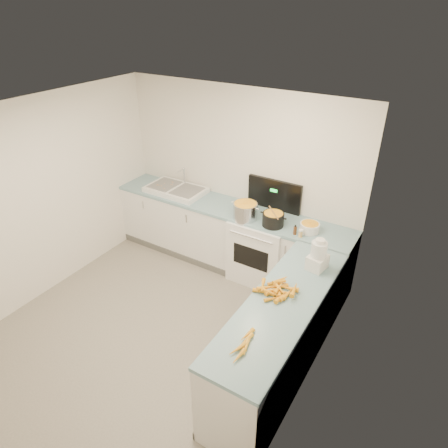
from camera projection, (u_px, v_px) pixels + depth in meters
The scene contains 19 objects.
floor at pixel (153, 334), 4.68m from camera, with size 3.50×4.00×0.00m, color gray, non-canonical shape.
ceiling at pixel (128, 124), 3.44m from camera, with size 3.50×4.00×0.00m, color white, non-canonical shape.
wall_back at pixel (240, 178), 5.54m from camera, with size 3.50×2.50×0.00m, color white, non-canonical shape.
wall_left at pixel (34, 204), 4.86m from camera, with size 4.00×2.50×0.00m, color white, non-canonical shape.
wall_right at pixel (304, 306), 3.27m from camera, with size 4.00×2.50×0.00m, color white, non-canonical shape.
counter_back at pixel (228, 236), 5.71m from camera, with size 3.50×0.62×0.94m.
counter_right at pixel (280, 337), 4.01m from camera, with size 0.62×2.20×0.94m.
stove at pixel (262, 247), 5.44m from camera, with size 0.76×0.65×1.36m.
sink at pixel (176, 190), 5.86m from camera, with size 0.86×0.52×0.31m.
steel_pot at pixel (245, 212), 5.14m from camera, with size 0.32×0.32×0.23m, color silver.
black_pot at pixel (273, 220), 4.99m from camera, with size 0.27×0.27×0.19m, color black.
wooden_spoon at pixel (274, 213), 4.94m from camera, with size 0.01×0.01×0.35m, color #AD7A47.
mixing_bowl at pixel (310, 227), 4.87m from camera, with size 0.24×0.24×0.11m, color white.
extract_bottle at pixel (295, 231), 4.81m from camera, with size 0.04×0.04×0.10m, color #593319.
spice_jar at pixel (301, 234), 4.77m from camera, with size 0.05×0.05×0.08m, color #E5B266.
food_processor at pixel (318, 256), 4.17m from camera, with size 0.21×0.24×0.36m.
carrot_pile at pixel (278, 290), 3.88m from camera, with size 0.40×0.42×0.09m.
peeled_carrots at pixel (243, 345), 3.28m from camera, with size 0.14×0.41×0.04m.
peelings at pixel (164, 184), 5.92m from camera, with size 0.21×0.25×0.01m.
Camera 1 is at (2.50, -2.47, 3.46)m, focal length 32.00 mm.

